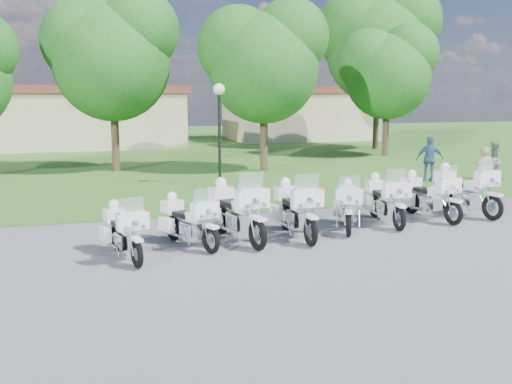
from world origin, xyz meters
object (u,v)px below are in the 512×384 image
object	(u,v)px
motorcycle_5	(385,199)
bystander_c	(430,159)
motorcycle_2	(236,210)
lamp_post	(219,108)
motorcycle_0	(124,231)
motorcycle_4	(348,205)
motorcycle_6	(429,195)
motorcycle_7	(464,189)
bystander_b	(493,161)
motorcycle_3	(295,208)
motorcycle_1	(188,220)
bystander_a	(483,171)

from	to	relation	value
motorcycle_5	bystander_c	bearing A→B (deg)	-124.79
motorcycle_2	lamp_post	xyz separation A→B (m)	(1.51, 8.47, 2.26)
motorcycle_0	bystander_c	distance (m)	14.89
motorcycle_5	bystander_c	size ratio (longest dim) A/B	1.29
motorcycle_4	lamp_post	bearing A→B (deg)	-55.10
motorcycle_6	bystander_c	bearing A→B (deg)	-131.90
motorcycle_0	motorcycle_7	world-z (taller)	motorcycle_7
motorcycle_2	motorcycle_4	bearing A→B (deg)	173.53
motorcycle_2	motorcycle_5	world-z (taller)	motorcycle_2
motorcycle_6	bystander_b	xyz separation A→B (m)	(6.90, 5.91, 0.12)
motorcycle_2	motorcycle_3	size ratio (longest dim) A/B	1.04
motorcycle_6	motorcycle_0	bearing A→B (deg)	2.33
motorcycle_5	bystander_b	distance (m)	10.39
motorcycle_4	motorcycle_6	world-z (taller)	motorcycle_6
motorcycle_5	motorcycle_7	xyz separation A→B (m)	(2.90, 0.49, 0.07)
motorcycle_7	lamp_post	size ratio (longest dim) A/B	0.66
motorcycle_6	lamp_post	size ratio (longest dim) A/B	0.60
motorcycle_0	motorcycle_6	size ratio (longest dim) A/B	0.88
lamp_post	motorcycle_2	bearing A→B (deg)	-100.11
motorcycle_4	bystander_b	world-z (taller)	bystander_b
motorcycle_1	motorcycle_5	xyz separation A→B (m)	(5.63, 0.90, 0.06)
motorcycle_5	lamp_post	xyz separation A→B (m)	(-2.91, 7.77, 2.32)
motorcycle_1	motorcycle_2	distance (m)	1.23
motorcycle_0	motorcycle_1	world-z (taller)	motorcycle_1
motorcycle_1	motorcycle_3	xyz separation A→B (m)	(2.74, 0.17, 0.09)
motorcycle_7	bystander_b	bearing A→B (deg)	-144.00
motorcycle_2	motorcycle_6	bearing A→B (deg)	175.62
lamp_post	bystander_c	world-z (taller)	lamp_post
motorcycle_3	motorcycle_1	bearing A→B (deg)	3.71
bystander_c	bystander_b	bearing A→B (deg)	-163.80
motorcycle_5	motorcycle_7	size ratio (longest dim) A/B	0.91
motorcycle_1	motorcycle_7	bearing A→B (deg)	165.16
motorcycle_4	bystander_a	bearing A→B (deg)	-129.85
bystander_a	motorcycle_4	bearing A→B (deg)	57.13
motorcycle_1	motorcycle_7	distance (m)	8.64
motorcycle_1	bystander_c	xyz separation A→B (m)	(11.15, 7.23, 0.31)
motorcycle_0	motorcycle_6	distance (m)	8.80
motorcycle_1	lamp_post	distance (m)	9.39
motorcycle_3	motorcycle_2	bearing A→B (deg)	-0.98
bystander_b	motorcycle_2	bearing A→B (deg)	-24.97
motorcycle_5	bystander_a	world-z (taller)	bystander_a
motorcycle_5	motorcycle_2	bearing A→B (deg)	15.22
motorcycle_6	bystander_c	size ratio (longest dim) A/B	1.29
lamp_post	bystander_b	xyz separation A→B (m)	(11.32, -1.67, -2.20)
motorcycle_4	bystander_c	size ratio (longest dim) A/B	1.15
motorcycle_2	motorcycle_7	world-z (taller)	motorcycle_2
motorcycle_3	motorcycle_7	xyz separation A→B (m)	(5.79, 1.21, 0.03)
motorcycle_3	motorcycle_7	bearing A→B (deg)	-168.08
motorcycle_4	bystander_c	distance (m)	9.53
bystander_c	motorcycle_4	bearing A→B (deg)	65.35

